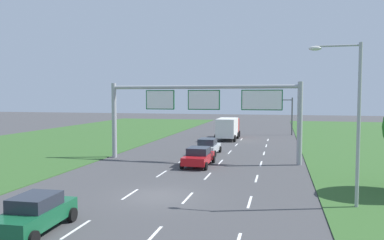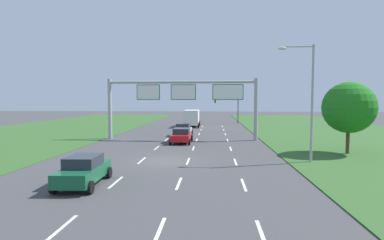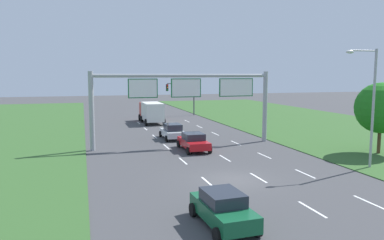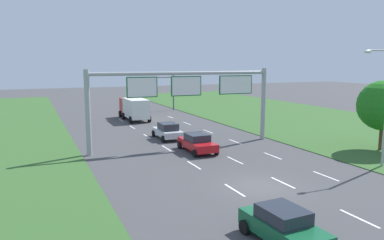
{
  "view_description": "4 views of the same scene",
  "coord_description": "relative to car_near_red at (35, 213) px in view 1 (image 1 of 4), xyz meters",
  "views": [
    {
      "loc": [
        6.82,
        -20.3,
        5.76
      ],
      "look_at": [
        -0.79,
        11.77,
        3.69
      ],
      "focal_mm": 35.0,
      "sensor_mm": 36.0,
      "label": 1
    },
    {
      "loc": [
        3.59,
        -21.93,
        4.52
      ],
      "look_at": [
        1.24,
        11.47,
        2.32
      ],
      "focal_mm": 28.0,
      "sensor_mm": 36.0,
      "label": 2
    },
    {
      "loc": [
        -9.1,
        -21.63,
        6.72
      ],
      "look_at": [
        0.57,
        11.41,
        2.51
      ],
      "focal_mm": 35.0,
      "sensor_mm": 36.0,
      "label": 3
    },
    {
      "loc": [
        -12.6,
        -18.59,
        7.49
      ],
      "look_at": [
        -1.32,
        7.36,
        3.17
      ],
      "focal_mm": 35.0,
      "sensor_mm": 36.0,
      "label": 4
    }
  ],
  "objects": [
    {
      "name": "box_truck",
      "position": [
        3.26,
        36.31,
        0.79
      ],
      "size": [
        2.71,
        7.28,
        2.87
      ],
      "rotation": [
        0.0,
        0.0,
        0.0
      ],
      "color": "#B21E19",
      "rests_on": "ground_plane"
    },
    {
      "name": "traffic_light_mast",
      "position": [
        9.85,
        44.04,
        3.06
      ],
      "size": [
        4.76,
        0.49,
        5.6
      ],
      "color": "#47494F",
      "rests_on": "ground_plane"
    },
    {
      "name": "lane_dashes_slip",
      "position": [
        8.53,
        12.65,
        -0.8
      ],
      "size": [
        0.14,
        50.4,
        0.01
      ],
      "color": "white",
      "rests_on": "ground_plane"
    },
    {
      "name": "car_lead_silver",
      "position": [
        3.52,
        16.44,
        -0.02
      ],
      "size": [
        2.18,
        4.47,
        1.54
      ],
      "rotation": [
        0.0,
        0.0,
        -0.01
      ],
      "color": "red",
      "rests_on": "ground_plane"
    },
    {
      "name": "car_mid_lane",
      "position": [
        3.09,
        22.68,
        -0.0
      ],
      "size": [
        2.2,
        4.23,
        1.6
      ],
      "rotation": [
        0.0,
        0.0,
        -0.01
      ],
      "color": "silver",
      "rests_on": "ground_plane"
    },
    {
      "name": "lane_dashes_inner_right",
      "position": [
        5.03,
        12.65,
        -0.8
      ],
      "size": [
        0.14,
        50.4,
        0.01
      ],
      "color": "white",
      "rests_on": "ground_plane"
    },
    {
      "name": "car_near_red",
      "position": [
        0.0,
        0.0,
        0.0
      ],
      "size": [
        2.18,
        4.17,
        1.58
      ],
      "rotation": [
        0.0,
        0.0,
        0.05
      ],
      "color": "#145633",
      "rests_on": "ground_plane"
    },
    {
      "name": "sign_gantry",
      "position": [
        3.58,
        18.77,
        4.14
      ],
      "size": [
        17.24,
        0.44,
        7.0
      ],
      "color": "#9EA0A5",
      "rests_on": "ground_plane"
    },
    {
      "name": "street_lamp",
      "position": [
        13.62,
        6.82,
        4.27
      ],
      "size": [
        2.61,
        0.32,
        8.5
      ],
      "color": "#9EA0A5",
      "rests_on": "ground_plane"
    },
    {
      "name": "lane_dashes_inner_left",
      "position": [
        1.53,
        12.65,
        -0.8
      ],
      "size": [
        0.14,
        50.4,
        0.01
      ],
      "color": "white",
      "rests_on": "ground_plane"
    },
    {
      "name": "ground_plane",
      "position": [
        3.28,
        6.65,
        -0.8
      ],
      "size": [
        200.0,
        200.0,
        0.0
      ],
      "primitive_type": "plane",
      "color": "#424244"
    }
  ]
}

